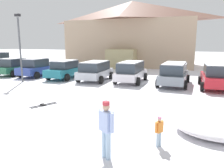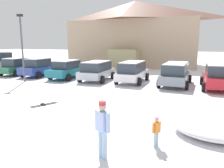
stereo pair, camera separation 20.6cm
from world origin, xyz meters
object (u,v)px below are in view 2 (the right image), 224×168
parked_teal_hatchback (68,69)px  parked_red_sedan (218,77)px  ski_lodge (134,33)px  parked_green_coupe (17,66)px  pair_of_skis (44,105)px  skier_child_in_orange_jacket (156,130)px  parked_white_suv (132,71)px  lamp_post (22,44)px  parked_silver_wagon (97,70)px  parked_blue_hatchback (39,67)px  parked_grey_wagon (176,73)px  skier_adult_in_blue_parka (103,127)px  plowed_snow_pile (215,128)px

parked_teal_hatchback → parked_red_sedan: bearing=-0.3°
ski_lodge → parked_red_sedan: size_ratio=4.13×
parked_green_coupe → pair_of_skis: (9.83, -7.96, -0.83)m
parked_red_sedan → skier_child_in_orange_jacket: size_ratio=4.41×
parked_white_suv → lamp_post: bearing=-159.6°
parked_silver_wagon → skier_child_in_orange_jacket: (7.11, -10.29, -0.33)m
parked_blue_hatchback → parked_red_sedan: size_ratio=0.96×
parked_silver_wagon → skier_child_in_orange_jacket: 12.51m
parked_green_coupe → skier_child_in_orange_jacket: bearing=-32.7°
parked_silver_wagon → parked_grey_wagon: bearing=3.4°
skier_adult_in_blue_parka → lamp_post: 14.38m
parked_white_suv → parked_grey_wagon: (3.42, 0.03, 0.01)m
parked_teal_hatchback → parked_blue_hatchback: bearing=-179.5°
parked_grey_wagon → parked_red_sedan: bearing=-5.6°
ski_lodge → skier_adult_in_blue_parka: 26.74m
parked_grey_wagon → lamp_post: lamp_post is taller
parked_blue_hatchback → lamp_post: lamp_post is taller
parked_teal_hatchback → parked_green_coupe: bearing=-179.5°
pair_of_skis → ski_lodge: bearing=94.2°
skier_child_in_orange_jacket → plowed_snow_pile: skier_child_in_orange_jacket is taller
ski_lodge → skier_child_in_orange_jacket: ski_lodge is taller
parked_grey_wagon → pair_of_skis: 10.08m
parked_silver_wagon → plowed_snow_pile: (8.89, -8.59, -0.64)m
parked_white_suv → parked_grey_wagon: size_ratio=0.90×
parked_white_suv → plowed_snow_pile: parked_white_suv is taller
parked_green_coupe → parked_teal_hatchback: parked_green_coupe is taller
parked_teal_hatchback → parked_white_suv: parked_white_suv is taller
ski_lodge → parked_white_suv: (3.96, -13.74, -3.62)m
parked_green_coupe → parked_white_suv: parked_white_suv is taller
parked_red_sedan → pair_of_skis: 11.77m
parked_teal_hatchback → plowed_snow_pile: bearing=-36.3°
parked_white_suv → parked_red_sedan: size_ratio=0.99×
lamp_post → parked_silver_wagon: bearing=27.4°
ski_lodge → parked_white_suv: ski_lodge is taller
parked_teal_hatchback → parked_red_sedan: size_ratio=1.08×
parked_green_coupe → parked_white_suv: size_ratio=0.98×
parked_silver_wagon → plowed_snow_pile: 12.37m
skier_adult_in_blue_parka → pair_of_skis: (-5.10, 3.69, -0.92)m
parked_silver_wagon → pair_of_skis: parked_silver_wagon is taller
parked_green_coupe → pair_of_skis: parked_green_coupe is taller
parked_green_coupe → parked_red_sedan: (18.48, -0.02, 0.02)m
skier_child_in_orange_jacket → pair_of_skis: bearing=159.0°
skier_adult_in_blue_parka → lamp_post: (-11.22, 8.74, 2.13)m
parked_blue_hatchback → pair_of_skis: (7.05, -7.98, -0.84)m
parked_teal_hatchback → plowed_snow_pile: size_ratio=1.63×
parked_silver_wagon → plowed_snow_pile: parked_silver_wagon is taller
parked_green_coupe → parked_teal_hatchback: 6.03m
ski_lodge → parked_silver_wagon: 14.59m
parked_white_suv → skier_adult_in_blue_parka: 12.20m
parked_blue_hatchback → pair_of_skis: size_ratio=2.88×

